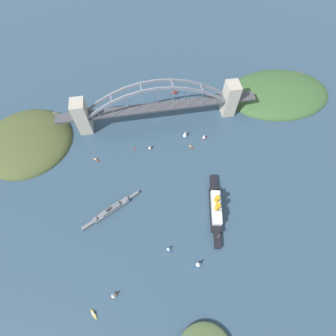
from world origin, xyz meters
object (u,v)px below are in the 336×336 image
(harbor_arch_bridge, at_px, (158,107))
(small_boat_7, at_px, (94,314))
(naval_cruiser, at_px, (111,210))
(small_boat_3, at_px, (198,264))
(small_boat_4, at_px, (96,160))
(small_boat_5, at_px, (204,136))
(small_boat_8, at_px, (191,146))
(small_boat_2, at_px, (150,147))
(ocean_liner, at_px, (216,208))
(small_boat_0, at_px, (169,249))
(seaplane_taxiing_near_bridge, at_px, (174,93))
(small_boat_6, at_px, (113,295))
(small_boat_1, at_px, (185,134))
(channel_marker_buoy, at_px, (135,149))

(harbor_arch_bridge, bearing_deg, small_boat_7, 67.49)
(harbor_arch_bridge, xyz_separation_m, small_boat_7, (87.99, 212.30, -24.29))
(naval_cruiser, height_order, small_boat_3, naval_cruiser)
(small_boat_4, bearing_deg, small_boat_5, -175.50)
(naval_cruiser, bearing_deg, small_boat_8, -146.01)
(small_boat_5, relative_size, small_boat_7, 0.95)
(small_boat_2, xyz_separation_m, small_boat_5, (-69.96, -4.99, 0.51))
(naval_cruiser, bearing_deg, small_boat_7, 78.13)
(harbor_arch_bridge, height_order, small_boat_2, harbor_arch_bridge)
(naval_cruiser, xyz_separation_m, small_boat_2, (-51.43, -73.91, 0.65))
(ocean_liner, bearing_deg, small_boat_2, -56.99)
(small_boat_0, bearing_deg, seaplane_taxiing_near_bridge, -101.52)
(ocean_liner, height_order, naval_cruiser, ocean_liner)
(ocean_liner, xyz_separation_m, small_boat_7, (130.25, 76.62, -5.02))
(ocean_liner, xyz_separation_m, small_boat_0, (56.05, 32.61, -2.45))
(ocean_liner, relative_size, small_boat_2, 11.08)
(seaplane_taxiing_near_bridge, height_order, small_boat_7, seaplane_taxiing_near_bridge)
(small_boat_4, bearing_deg, small_boat_3, 124.98)
(small_boat_8, bearing_deg, naval_cruiser, 33.99)
(ocean_liner, xyz_separation_m, small_boat_6, (111.76, 64.91, -2.07))
(small_boat_2, relative_size, small_boat_3, 0.75)
(harbor_arch_bridge, xyz_separation_m, small_boat_2, (16.86, 44.70, -21.62))
(small_boat_0, distance_m, small_boat_1, 142.55)
(small_boat_0, distance_m, channel_marker_buoy, 127.82)
(small_boat_2, xyz_separation_m, small_boat_7, (71.13, 167.60, -2.68))
(small_boat_4, distance_m, small_boat_7, 161.90)
(seaplane_taxiing_near_bridge, xyz_separation_m, small_boat_5, (-23.43, 84.74, 1.93))
(small_boat_1, xyz_separation_m, small_boat_2, (46.61, 12.14, -1.71))
(naval_cruiser, relative_size, small_boat_1, 5.68)
(ocean_liner, xyz_separation_m, small_boat_3, (30.32, 51.35, -1.25))
(small_boat_0, bearing_deg, channel_marker_buoy, -80.09)
(ocean_liner, relative_size, channel_marker_buoy, 29.49)
(small_boat_0, height_order, small_boat_2, small_boat_2)
(ocean_liner, relative_size, naval_cruiser, 1.29)
(seaplane_taxiing_near_bridge, xyz_separation_m, small_boat_4, (113.30, 95.49, -1.13))
(small_boat_0, xyz_separation_m, small_boat_3, (-25.73, 18.74, 1.19))
(small_boat_0, bearing_deg, small_boat_8, -111.80)
(small_boat_2, relative_size, small_boat_4, 0.91)
(seaplane_taxiing_near_bridge, distance_m, small_boat_6, 264.89)
(small_boat_5, bearing_deg, small_boat_6, 52.69)
(seaplane_taxiing_near_bridge, xyz_separation_m, small_boat_3, (17.73, 232.06, 2.51))
(harbor_arch_bridge, bearing_deg, small_boat_8, 123.89)
(harbor_arch_bridge, xyz_separation_m, small_boat_1, (-29.76, 32.56, -19.91))
(small_boat_1, xyz_separation_m, small_boat_4, (113.38, 17.90, -4.26))
(small_boat_1, distance_m, small_boat_6, 195.16)
(small_boat_2, distance_m, channel_marker_buoy, 19.20)
(naval_cruiser, height_order, small_boat_7, naval_cruiser)
(seaplane_taxiing_near_bridge, xyz_separation_m, small_boat_0, (43.46, 213.32, 1.32))
(small_boat_8, bearing_deg, seaplane_taxiing_near_bridge, -87.67)
(harbor_arch_bridge, xyz_separation_m, small_boat_3, (-11.94, 187.03, -20.53))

